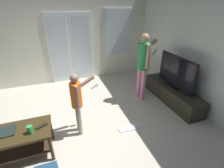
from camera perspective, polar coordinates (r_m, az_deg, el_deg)
name	(u,v)px	position (r m, az deg, el deg)	size (l,w,h in m)	color
ground_plane	(74,136)	(3.19, -13.40, -17.67)	(5.61, 5.12, 0.02)	beige
wall_back_with_doors	(60,35)	(4.91, -18.20, 16.29)	(5.61, 0.09, 2.89)	silver
wall_right_plain	(209,47)	(3.75, 31.34, 11.35)	(0.06, 5.12, 2.86)	white
coffee_table	(15,139)	(2.93, -31.33, -16.56)	(1.06, 0.55, 0.50)	#362913
tv_stand	(172,94)	(4.19, 20.58, -3.41)	(0.44, 1.72, 0.40)	#2F2B20
flat_screen_tv	(176,72)	(3.95, 21.86, 3.92)	(0.08, 1.13, 0.75)	black
person_adult	(143,62)	(3.85, 11.14, 7.82)	(0.63, 0.48, 1.61)	pink
person_child	(77,100)	(2.82, -12.30, -5.44)	(0.52, 0.33, 1.19)	tan
loose_keyboard	(130,128)	(3.26, 6.30, -15.39)	(0.44, 0.13, 0.02)	white
laptop_closed	(4,132)	(2.90, -34.26, -14.07)	(0.31, 0.25, 0.02)	#1E2825
cup_near_edge	(30,130)	(2.67, -27.26, -14.27)	(0.08, 0.08, 0.13)	#2A904B
dvd_remote_slim	(42,126)	(2.75, -23.87, -13.62)	(0.17, 0.05, 0.02)	black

